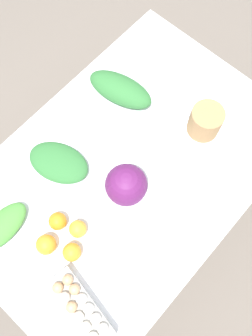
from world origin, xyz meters
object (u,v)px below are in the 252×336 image
Objects in this scene: greens_bunch_beet_tops at (59,163)px; orange_3 at (72,252)px; orange_0 at (58,221)px; paper_bag at (205,121)px; greens_bunch_kale at (120,89)px; cabbage_purple at (126,185)px; egg_carton at (81,308)px; orange_1 at (78,229)px; orange_2 at (46,245)px; greens_bunch_chard at (2,227)px.

orange_3 is (-0.22, -0.30, 0.00)m from greens_bunch_beet_tops.
orange_0 is at bearing -135.18° from greens_bunch_beet_tops.
paper_bag reaches higher than greens_bunch_kale.
greens_bunch_beet_tops is at bearing 109.96° from cabbage_purple.
egg_carton is 0.33m from orange_0.
cabbage_purple reaches higher than greens_bunch_kale.
orange_2 is at bearing 159.32° from orange_1.
egg_carton is 0.91m from greens_bunch_kale.
orange_1 is (-0.57, -0.29, -0.01)m from greens_bunch_kale.
orange_1 is at bearing -33.83° from egg_carton.
orange_2 is 1.10× the size of orange_3.
cabbage_purple is at bearing -70.04° from greens_bunch_beet_tops.
cabbage_purple is at bearing -134.73° from greens_bunch_kale.
paper_bag is 1.98× the size of orange_1.
paper_bag is 0.76m from orange_3.
greens_bunch_kale is at bearing 19.51° from orange_0.
orange_0 is 1.03× the size of orange_1.
cabbage_purple reaches higher than orange_2.
orange_1 is (0.03, -0.08, -0.00)m from orange_0.
orange_2 is at bearing -6.57° from egg_carton.
paper_bag is (0.43, -0.06, -0.02)m from cabbage_purple.
cabbage_purple reaches higher than orange_3.
orange_0 is (0.17, 0.29, -0.01)m from egg_carton.
orange_1 is at bearing 172.65° from paper_bag.
greens_bunch_beet_tops is 0.29m from orange_1.
egg_carton is 4.42× the size of orange_1.
orange_2 reaches higher than orange_0.
greens_bunch_beet_tops is 3.62× the size of orange_3.
orange_3 is (-0.33, -0.02, -0.05)m from cabbage_purple.
orange_0 reaches higher than greens_bunch_chard.
greens_bunch_kale is at bearing 4.89° from greens_bunch_chard.
orange_3 is at bearing -110.88° from orange_0.
cabbage_purple is 2.34× the size of orange_3.
egg_carton is at bearing -172.05° from paper_bag.
greens_bunch_chard is 0.30m from orange_1.
greens_bunch_chard is 0.22m from orange_0.
greens_bunch_kale is 4.35× the size of orange_1.
egg_carton is 1.18× the size of greens_bunch_beet_tops.
orange_3 is (-0.08, -0.05, 0.00)m from orange_1.
cabbage_purple is 2.13× the size of orange_2.
greens_bunch_kale is (0.76, 0.50, 0.01)m from egg_carton.
paper_bag reaches higher than orange_0.
orange_2 is 0.10m from orange_3.
greens_bunch_kale is 0.73m from orange_3.
greens_bunch_chard is at bearing 149.81° from cabbage_purple.
orange_0 is 0.91× the size of orange_2.
orange_3 is at bearing -63.95° from orange_2.
egg_carton is at bearing -119.77° from orange_0.
orange_0 is 0.09m from orange_1.
orange_3 is at bearing -149.90° from orange_1.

